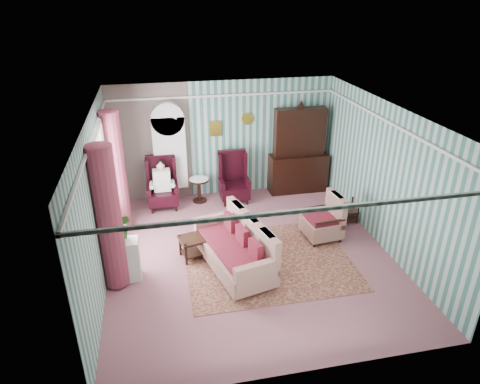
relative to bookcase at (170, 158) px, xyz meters
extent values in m
plane|color=#834C52|center=(1.35, -2.84, -1.12)|extent=(6.00, 6.00, 0.00)
cube|color=#3A6A65|center=(1.35, 0.16, 0.33)|extent=(5.50, 0.02, 2.90)
cube|color=#3A6A65|center=(1.35, -5.84, 0.33)|extent=(5.50, 0.02, 2.90)
cube|color=#3A6A65|center=(-1.40, -2.84, 0.33)|extent=(0.02, 6.00, 2.90)
cube|color=#3A6A65|center=(4.10, -2.84, 0.33)|extent=(0.02, 6.00, 2.90)
cube|color=white|center=(1.35, -2.84, 1.78)|extent=(5.50, 6.00, 0.02)
cube|color=#974D58|center=(-0.45, 0.15, 0.33)|extent=(1.90, 0.01, 2.90)
cube|color=silver|center=(1.35, -2.84, 1.43)|extent=(5.50, 6.00, 0.05)
cube|color=white|center=(-1.37, -2.24, 0.43)|extent=(0.04, 1.50, 1.90)
cylinder|color=brown|center=(-1.20, -3.29, 0.23)|extent=(0.44, 0.44, 2.60)
cylinder|color=brown|center=(-1.20, -1.19, 0.23)|extent=(0.44, 0.44, 2.60)
cube|color=gold|center=(1.15, 0.13, 0.63)|extent=(0.30, 0.03, 0.38)
cube|color=white|center=(0.00, 0.00, 0.00)|extent=(0.80, 0.28, 2.24)
cube|color=black|center=(3.25, -0.12, 0.06)|extent=(1.50, 0.56, 2.36)
cube|color=black|center=(-0.25, -0.39, -0.50)|extent=(0.76, 0.80, 1.25)
cube|color=black|center=(1.50, -0.39, -0.50)|extent=(0.76, 0.80, 1.25)
cylinder|color=black|center=(0.65, -0.24, -0.82)|extent=(0.50, 0.50, 0.60)
cube|color=black|center=(3.82, -1.94, -0.85)|extent=(0.45, 0.38, 0.54)
cube|color=white|center=(-1.05, -3.14, -0.72)|extent=(0.55, 0.35, 0.80)
cube|color=#541E1C|center=(1.65, -3.14, -1.11)|extent=(3.20, 2.60, 0.01)
cube|color=beige|center=(0.95, -3.21, -0.66)|extent=(1.35, 2.18, 0.92)
cube|color=beige|center=(2.99, -2.50, -0.59)|extent=(0.85, 0.88, 1.07)
cube|color=black|center=(0.38, -2.67, -0.90)|extent=(0.91, 0.64, 0.45)
imported|color=#1E541A|center=(-1.13, -3.20, -0.13)|extent=(0.43, 0.41, 0.39)
imported|color=#174C1A|center=(-1.00, -3.04, -0.07)|extent=(0.34, 0.31, 0.49)
imported|color=#19501A|center=(-1.16, -3.10, -0.14)|extent=(0.26, 0.26, 0.36)
camera|label=1|loc=(-0.30, -9.88, 3.72)|focal=32.00mm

